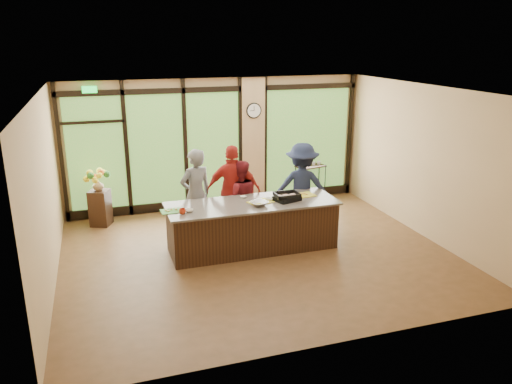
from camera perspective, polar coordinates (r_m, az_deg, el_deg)
floor at (r=9.35m, az=0.14°, el=-7.14°), size 7.00×7.00×0.00m
ceiling at (r=8.55m, az=0.16°, el=11.49°), size 7.00×7.00×0.00m
back_wall at (r=11.64m, az=-4.45°, el=5.51°), size 7.00×0.00×7.00m
left_wall at (r=8.47m, az=-22.98°, el=-0.32°), size 0.00×6.00×6.00m
right_wall at (r=10.43m, az=18.79°, el=3.25°), size 0.00×6.00×6.00m
window_wall at (r=11.66m, az=-3.60°, el=5.02°), size 6.90×0.12×3.00m
island_base at (r=9.44m, az=-0.42°, el=-3.98°), size 3.10×1.00×0.88m
countertop at (r=9.28m, az=-0.43°, el=-1.34°), size 3.20×1.10×0.04m
wall_clock at (r=11.61m, az=-0.25°, el=9.29°), size 0.36×0.04×0.36m
cook_left at (r=9.84m, az=-6.88°, el=-0.29°), size 0.77×0.62×1.83m
cook_midleft at (r=10.00m, az=-1.81°, el=-0.72°), size 0.83×0.69×1.55m
cook_midright at (r=9.98m, az=-2.61°, el=0.15°), size 1.17×0.76×1.85m
cook_right at (r=10.32m, az=5.25°, el=0.60°), size 1.35×1.07×1.83m
roasting_pan at (r=9.41m, az=3.56°, el=-0.73°), size 0.53×0.46×0.08m
mixing_bowl at (r=9.11m, az=0.36°, el=-1.32°), size 0.39×0.39×0.07m
cutting_board_left at (r=8.94m, az=-9.59°, el=-2.16°), size 0.40×0.30×0.01m
cutting_board_center at (r=9.29m, az=0.51°, el=-1.15°), size 0.52×0.46×0.01m
cutting_board_right at (r=9.74m, az=5.46°, el=-0.34°), size 0.46×0.37×0.01m
prep_bowl_near at (r=8.86m, az=-7.65°, el=-2.13°), size 0.16×0.16×0.05m
prep_bowl_mid at (r=9.39m, az=1.50°, el=-0.85°), size 0.18×0.18×0.04m
prep_bowl_far at (r=9.56m, az=-1.47°, el=-0.56°), size 0.13×0.13×0.03m
red_ramekin at (r=8.77m, az=-8.41°, el=-2.20°), size 0.15×0.15×0.09m
flower_stand at (r=11.14m, az=-17.36°, el=-1.72°), size 0.51×0.51×0.77m
flower_vase at (r=11.00m, az=-17.60°, el=0.77°), size 0.29×0.29×0.24m
bar_cart at (r=12.35m, az=6.22°, el=1.71°), size 0.77×0.54×0.96m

